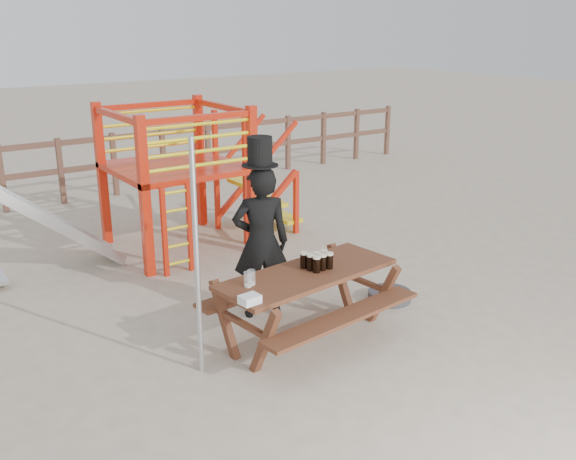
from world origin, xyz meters
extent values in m
plane|color=#BCAB92|center=(0.00, 0.00, 0.00)|extent=(60.00, 60.00, 0.00)
cube|color=brown|center=(0.00, 7.00, 1.10)|extent=(15.00, 0.06, 0.10)
cube|color=brown|center=(0.00, 7.00, 0.60)|extent=(15.00, 0.06, 0.10)
cube|color=brown|center=(-1.50, 7.00, 0.60)|extent=(0.09, 0.09, 1.20)
cube|color=brown|center=(-0.50, 7.00, 0.60)|extent=(0.09, 0.09, 1.20)
cube|color=brown|center=(0.50, 7.00, 0.60)|extent=(0.09, 0.09, 1.20)
cube|color=brown|center=(1.50, 7.00, 0.60)|extent=(0.09, 0.09, 1.20)
cube|color=brown|center=(2.50, 7.00, 0.60)|extent=(0.09, 0.09, 1.20)
cube|color=brown|center=(3.50, 7.00, 0.60)|extent=(0.09, 0.09, 1.20)
cube|color=brown|center=(4.50, 7.00, 0.60)|extent=(0.09, 0.09, 1.20)
cube|color=brown|center=(5.50, 7.00, 0.60)|extent=(0.09, 0.09, 1.20)
cube|color=brown|center=(6.50, 7.00, 0.60)|extent=(0.09, 0.09, 1.20)
cube|color=brown|center=(7.50, 7.00, 0.60)|extent=(0.09, 0.09, 1.20)
cube|color=red|center=(-0.60, 2.80, 1.05)|extent=(0.12, 0.12, 2.10)
cube|color=red|center=(1.00, 2.80, 1.05)|extent=(0.12, 0.12, 2.10)
cube|color=red|center=(-0.60, 4.40, 1.05)|extent=(0.12, 0.12, 2.10)
cube|color=red|center=(1.00, 4.40, 1.05)|extent=(0.12, 0.12, 2.10)
cube|color=red|center=(0.20, 3.60, 1.20)|extent=(1.72, 1.72, 0.08)
cube|color=red|center=(0.20, 2.80, 2.00)|extent=(1.60, 0.08, 0.08)
cube|color=red|center=(0.20, 4.40, 2.00)|extent=(1.60, 0.08, 0.08)
cube|color=red|center=(-0.60, 3.60, 2.00)|extent=(0.08, 1.60, 0.08)
cube|color=red|center=(1.00, 3.60, 2.00)|extent=(0.08, 1.60, 0.08)
cylinder|color=yellow|center=(0.20, 2.80, 1.38)|extent=(1.50, 0.05, 0.05)
cylinder|color=yellow|center=(0.20, 4.40, 1.38)|extent=(1.50, 0.05, 0.05)
cylinder|color=yellow|center=(0.20, 2.80, 1.56)|extent=(1.50, 0.05, 0.05)
cylinder|color=yellow|center=(0.20, 4.40, 1.56)|extent=(1.50, 0.05, 0.05)
cylinder|color=yellow|center=(0.20, 2.80, 1.74)|extent=(1.50, 0.05, 0.05)
cylinder|color=yellow|center=(0.20, 4.40, 1.74)|extent=(1.50, 0.05, 0.05)
cylinder|color=yellow|center=(0.20, 2.80, 1.92)|extent=(1.50, 0.05, 0.05)
cylinder|color=yellow|center=(0.20, 4.40, 1.92)|extent=(1.50, 0.05, 0.05)
cube|color=red|center=(-0.43, 2.65, 0.60)|extent=(0.06, 0.06, 1.20)
cube|color=red|center=(-0.07, 2.65, 0.60)|extent=(0.06, 0.06, 1.20)
cylinder|color=yellow|center=(-0.25, 2.65, 0.15)|extent=(0.36, 0.04, 0.04)
cylinder|color=yellow|center=(-0.25, 2.65, 0.39)|extent=(0.36, 0.04, 0.04)
cylinder|color=yellow|center=(-0.25, 2.65, 0.63)|extent=(0.36, 0.04, 0.04)
cylinder|color=yellow|center=(-0.25, 2.65, 0.87)|extent=(0.36, 0.04, 0.04)
cylinder|color=yellow|center=(-0.25, 2.65, 1.11)|extent=(0.36, 0.04, 0.04)
cube|color=yellow|center=(1.15, 3.60, 1.08)|extent=(0.30, 0.90, 0.06)
cube|color=yellow|center=(1.43, 3.60, 0.78)|extent=(0.30, 0.90, 0.06)
cube|color=yellow|center=(1.71, 3.60, 0.48)|extent=(0.30, 0.90, 0.06)
cube|color=yellow|center=(1.99, 3.60, 0.18)|extent=(0.30, 0.90, 0.06)
cube|color=red|center=(1.55, 3.15, 0.60)|extent=(0.95, 0.08, 0.86)
cube|color=red|center=(1.55, 4.05, 0.60)|extent=(0.95, 0.08, 0.86)
cube|color=silver|center=(-1.50, 3.60, 0.62)|extent=(1.53, 0.55, 1.21)
cube|color=silver|center=(-1.50, 3.33, 0.66)|extent=(1.58, 0.04, 1.28)
cube|color=silver|center=(-1.50, 3.87, 0.66)|extent=(1.58, 0.04, 1.28)
cube|color=brown|center=(0.06, 0.21, 0.73)|extent=(2.01, 0.94, 0.05)
cube|color=brown|center=(0.12, -0.32, 0.44)|extent=(1.95, 0.49, 0.04)
cube|color=brown|center=(0.00, 0.74, 0.44)|extent=(1.95, 0.49, 0.04)
cube|color=brown|center=(-0.76, 0.12, 0.35)|extent=(0.21, 1.16, 0.70)
cube|color=brown|center=(0.88, 0.30, 0.35)|extent=(0.21, 1.16, 0.70)
imported|color=black|center=(-0.02, 0.96, 0.87)|extent=(0.75, 0.64, 1.73)
cube|color=#0D9911|center=(0.03, 1.08, 1.07)|extent=(0.07, 0.05, 0.40)
cylinder|color=black|center=(-0.02, 0.96, 1.74)|extent=(0.39, 0.39, 0.01)
cylinder|color=black|center=(-0.02, 0.96, 1.89)|extent=(0.27, 0.27, 0.30)
cube|color=white|center=(0.03, 1.08, 2.00)|extent=(0.13, 0.06, 0.03)
cylinder|color=#B2B2B7|center=(-1.16, 0.24, 1.13)|extent=(0.05, 0.05, 2.25)
cylinder|color=#38383D|center=(1.44, 0.42, 0.06)|extent=(0.51, 0.51, 0.12)
cylinder|color=#38383D|center=(1.44, 0.42, 0.17)|extent=(0.06, 0.06, 0.10)
cube|color=white|center=(-0.82, -0.12, 0.79)|extent=(0.19, 0.16, 0.08)
cylinder|color=black|center=(0.13, 0.15, 0.83)|extent=(0.08, 0.08, 0.15)
cylinder|color=beige|center=(0.13, 0.15, 0.91)|extent=(0.08, 0.08, 0.02)
cylinder|color=black|center=(0.22, 0.16, 0.83)|extent=(0.08, 0.08, 0.15)
cylinder|color=beige|center=(0.22, 0.16, 0.91)|extent=(0.08, 0.08, 0.02)
cylinder|color=black|center=(0.30, 0.16, 0.83)|extent=(0.08, 0.08, 0.15)
cylinder|color=beige|center=(0.30, 0.16, 0.91)|extent=(0.08, 0.08, 0.02)
cylinder|color=black|center=(0.12, 0.23, 0.83)|extent=(0.08, 0.08, 0.15)
cylinder|color=beige|center=(0.12, 0.23, 0.91)|extent=(0.08, 0.08, 0.02)
cylinder|color=black|center=(0.21, 0.25, 0.83)|extent=(0.08, 0.08, 0.15)
cylinder|color=beige|center=(0.21, 0.25, 0.91)|extent=(0.08, 0.08, 0.02)
cylinder|color=black|center=(0.30, 0.25, 0.83)|extent=(0.08, 0.08, 0.15)
cylinder|color=beige|center=(0.30, 0.25, 0.91)|extent=(0.08, 0.08, 0.02)
cylinder|color=black|center=(0.10, 0.32, 0.83)|extent=(0.08, 0.08, 0.15)
cylinder|color=beige|center=(0.10, 0.32, 0.91)|extent=(0.08, 0.08, 0.02)
cylinder|color=silver|center=(-0.64, 0.22, 0.83)|extent=(0.08, 0.08, 0.15)
cylinder|color=beige|center=(-0.64, 0.22, 0.76)|extent=(0.07, 0.07, 0.02)
cylinder|color=silver|center=(-0.58, 0.25, 0.83)|extent=(0.08, 0.08, 0.15)
cylinder|color=beige|center=(-0.58, 0.25, 0.76)|extent=(0.07, 0.07, 0.02)
camera|label=1|loc=(-3.56, -4.69, 3.19)|focal=40.00mm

